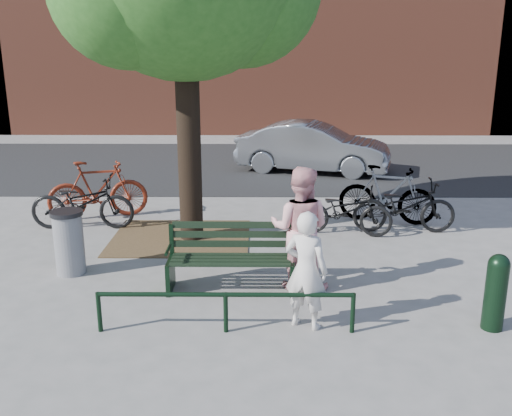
{
  "coord_description": "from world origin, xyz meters",
  "views": [
    {
      "loc": [
        0.41,
        -7.32,
        3.3
      ],
      "look_at": [
        0.34,
        1.0,
        0.9
      ],
      "focal_mm": 40.0,
      "sensor_mm": 36.0,
      "label": 1
    }
  ],
  "objects_px": {
    "park_bench": "(231,256)",
    "litter_bin": "(69,242)",
    "person_right": "(300,229)",
    "parked_car": "(313,147)",
    "bicycle_c": "(344,211)",
    "bollard": "(496,289)",
    "person_left": "(306,270)"
  },
  "relations": [
    {
      "from": "person_right",
      "to": "parked_car",
      "type": "relative_size",
      "value": 0.43
    },
    {
      "from": "park_bench",
      "to": "litter_bin",
      "type": "xyz_separation_m",
      "value": [
        -2.42,
        0.52,
        0.01
      ]
    },
    {
      "from": "park_bench",
      "to": "litter_bin",
      "type": "distance_m",
      "value": 2.48
    },
    {
      "from": "litter_bin",
      "to": "bicycle_c",
      "type": "xyz_separation_m",
      "value": [
        4.33,
        1.82,
        -0.04
      ]
    },
    {
      "from": "bollard",
      "to": "bicycle_c",
      "type": "distance_m",
      "value": 3.74
    },
    {
      "from": "bollard",
      "to": "person_left",
      "type": "bearing_deg",
      "value": 179.03
    },
    {
      "from": "litter_bin",
      "to": "bicycle_c",
      "type": "relative_size",
      "value": 0.57
    },
    {
      "from": "litter_bin",
      "to": "bollard",
      "type": "bearing_deg",
      "value": -16.71
    },
    {
      "from": "bicycle_c",
      "to": "parked_car",
      "type": "distance_m",
      "value": 5.24
    },
    {
      "from": "park_bench",
      "to": "litter_bin",
      "type": "bearing_deg",
      "value": 167.86
    },
    {
      "from": "person_left",
      "to": "litter_bin",
      "type": "relative_size",
      "value": 1.51
    },
    {
      "from": "bollard",
      "to": "bicycle_c",
      "type": "height_order",
      "value": "bollard"
    },
    {
      "from": "person_right",
      "to": "bollard",
      "type": "xyz_separation_m",
      "value": [
        2.25,
        -1.19,
        -0.36
      ]
    },
    {
      "from": "bollard",
      "to": "bicycle_c",
      "type": "bearing_deg",
      "value": 110.25
    },
    {
      "from": "person_left",
      "to": "bollard",
      "type": "relative_size",
      "value": 1.54
    },
    {
      "from": "litter_bin",
      "to": "parked_car",
      "type": "distance_m",
      "value": 8.23
    },
    {
      "from": "parked_car",
      "to": "person_right",
      "type": "bearing_deg",
      "value": -170.67
    },
    {
      "from": "person_left",
      "to": "parked_car",
      "type": "height_order",
      "value": "person_left"
    },
    {
      "from": "park_bench",
      "to": "bollard",
      "type": "bearing_deg",
      "value": -20.04
    },
    {
      "from": "bollard",
      "to": "park_bench",
      "type": "bearing_deg",
      "value": 159.96
    },
    {
      "from": "bollard",
      "to": "parked_car",
      "type": "bearing_deg",
      "value": 99.09
    },
    {
      "from": "park_bench",
      "to": "bicycle_c",
      "type": "xyz_separation_m",
      "value": [
        1.9,
        2.35,
        -0.03
      ]
    },
    {
      "from": "litter_bin",
      "to": "bicycle_c",
      "type": "bearing_deg",
      "value": 22.86
    },
    {
      "from": "litter_bin",
      "to": "person_left",
      "type": "bearing_deg",
      "value": -26.07
    },
    {
      "from": "bicycle_c",
      "to": "parked_car",
      "type": "height_order",
      "value": "parked_car"
    },
    {
      "from": "person_right",
      "to": "parked_car",
      "type": "distance_m",
      "value": 7.61
    },
    {
      "from": "litter_bin",
      "to": "parked_car",
      "type": "height_order",
      "value": "parked_car"
    },
    {
      "from": "bollard",
      "to": "litter_bin",
      "type": "xyz_separation_m",
      "value": [
        -5.62,
        1.69,
        -0.02
      ]
    },
    {
      "from": "person_left",
      "to": "bicycle_c",
      "type": "height_order",
      "value": "person_left"
    },
    {
      "from": "person_left",
      "to": "parked_car",
      "type": "xyz_separation_m",
      "value": [
        0.85,
        8.71,
        -0.07
      ]
    },
    {
      "from": "person_left",
      "to": "bollard",
      "type": "xyz_separation_m",
      "value": [
        2.25,
        -0.04,
        -0.22
      ]
    },
    {
      "from": "park_bench",
      "to": "bicycle_c",
      "type": "distance_m",
      "value": 3.02
    }
  ]
}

